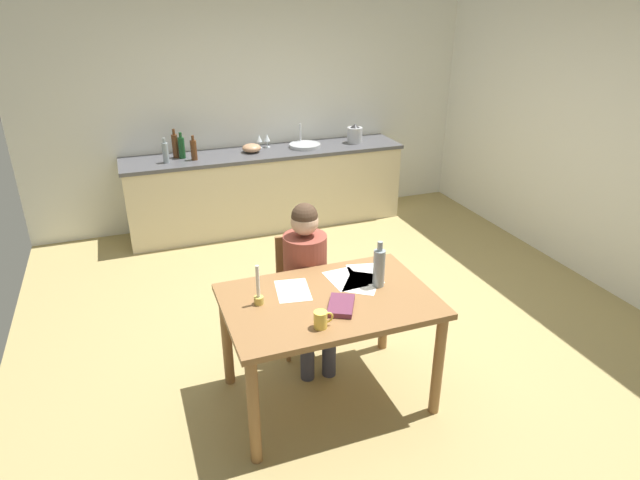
{
  "coord_description": "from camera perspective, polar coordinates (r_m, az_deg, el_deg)",
  "views": [
    {
      "loc": [
        -1.51,
        -3.6,
        2.54
      ],
      "look_at": [
        -0.22,
        -0.14,
        0.85
      ],
      "focal_mm": 30.53,
      "sensor_mm": 36.0,
      "label": 1
    }
  ],
  "objects": [
    {
      "name": "wall_back",
      "position": [
        6.5,
        -6.73,
        13.44
      ],
      "size": [
        5.2,
        0.12,
        2.6
      ],
      "primitive_type": "cube",
      "color": "silver",
      "rests_on": "ground"
    },
    {
      "name": "mixing_bowl",
      "position": [
        6.21,
        -7.18,
        9.55
      ],
      "size": [
        0.21,
        0.21,
        0.09
      ],
      "primitive_type": "ellipsoid",
      "color": "tan",
      "rests_on": "kitchen_counter"
    },
    {
      "name": "candlestick",
      "position": [
        3.37,
        -6.47,
        -5.59
      ],
      "size": [
        0.06,
        0.06,
        0.27
      ],
      "color": "gold",
      "rests_on": "dining_table"
    },
    {
      "name": "stovetop_kettle",
      "position": [
        6.58,
        3.66,
        10.99
      ],
      "size": [
        0.18,
        0.18,
        0.22
      ],
      "color": "#B7BABF",
      "rests_on": "kitchen_counter"
    },
    {
      "name": "wine_glass_near_sink",
      "position": [
        6.38,
        -5.58,
        10.59
      ],
      "size": [
        0.07,
        0.07,
        0.15
      ],
      "color": "silver",
      "rests_on": "kitchen_counter"
    },
    {
      "name": "paper_letter",
      "position": [
        3.63,
        4.43,
        -4.5
      ],
      "size": [
        0.34,
        0.36,
        0.0
      ],
      "primitive_type": "cube",
      "rotation": [
        0.0,
        0.0,
        -0.62
      ],
      "color": "white",
      "rests_on": "dining_table"
    },
    {
      "name": "wine_glass_by_kettle",
      "position": [
        6.36,
        -6.4,
        10.51
      ],
      "size": [
        0.07,
        0.07,
        0.15
      ],
      "color": "silver",
      "rests_on": "kitchen_counter"
    },
    {
      "name": "wall_right",
      "position": [
        5.6,
        28.03,
        8.96
      ],
      "size": [
        0.12,
        5.2,
        2.6
      ],
      "primitive_type": "cube",
      "color": "silver",
      "rests_on": "ground"
    },
    {
      "name": "paper_receipt",
      "position": [
        3.54,
        -2.86,
        -5.29
      ],
      "size": [
        0.26,
        0.33,
        0.0
      ],
      "primitive_type": "cube",
      "rotation": [
        0.0,
        0.0,
        -0.16
      ],
      "color": "white",
      "rests_on": "dining_table"
    },
    {
      "name": "kitchen_counter",
      "position": [
        6.38,
        -5.56,
        5.38
      ],
      "size": [
        3.17,
        0.64,
        0.9
      ],
      "color": "beige",
      "rests_on": "ground"
    },
    {
      "name": "book_magazine",
      "position": [
        3.34,
        2.22,
        -6.88
      ],
      "size": [
        0.25,
        0.29,
        0.03
      ],
      "primitive_type": "cube",
      "rotation": [
        0.0,
        0.0,
        -0.49
      ],
      "color": "#632C44",
      "rests_on": "dining_table"
    },
    {
      "name": "bottle_sauce",
      "position": [
        6.0,
        -13.1,
        9.21
      ],
      "size": [
        0.07,
        0.07,
        0.26
      ],
      "color": "#593319",
      "rests_on": "kitchen_counter"
    },
    {
      "name": "person_seated",
      "position": [
        3.95,
        -1.34,
        -3.52
      ],
      "size": [
        0.36,
        0.61,
        1.19
      ],
      "color": "brown",
      "rests_on": "ground"
    },
    {
      "name": "ground_plane",
      "position": [
        4.67,
        2.01,
        -8.67
      ],
      "size": [
        5.2,
        5.2,
        0.04
      ],
      "primitive_type": "cube",
      "color": "tan"
    },
    {
      "name": "bottle_wine_red",
      "position": [
        6.1,
        -14.31,
        9.4
      ],
      "size": [
        0.07,
        0.07,
        0.28
      ],
      "color": "#194C23",
      "rests_on": "kitchen_counter"
    },
    {
      "name": "dining_table",
      "position": [
        3.51,
        0.92,
        -7.69
      ],
      "size": [
        1.32,
        0.88,
        0.78
      ],
      "color": "olive",
      "rests_on": "ground"
    },
    {
      "name": "bottle_oil",
      "position": [
        5.97,
        -15.89,
        8.83
      ],
      "size": [
        0.06,
        0.06,
        0.26
      ],
      "color": "#8C999E",
      "rests_on": "kitchen_counter"
    },
    {
      "name": "sink_unit",
      "position": [
        6.38,
        -1.61,
        9.9
      ],
      "size": [
        0.36,
        0.36,
        0.24
      ],
      "color": "#B2B7BC",
      "rests_on": "kitchen_counter"
    },
    {
      "name": "chair_at_table",
      "position": [
        4.17,
        -1.82,
        -4.92
      ],
      "size": [
        0.44,
        0.44,
        0.87
      ],
      "color": "olive",
      "rests_on": "ground"
    },
    {
      "name": "coffee_mug",
      "position": [
        3.15,
        0.12,
        -8.33
      ],
      "size": [
        0.12,
        0.08,
        0.1
      ],
      "color": "#F2CC4C",
      "rests_on": "dining_table"
    },
    {
      "name": "paper_bill",
      "position": [
        3.74,
        4.71,
        -3.55
      ],
      "size": [
        0.27,
        0.33,
        0.0
      ],
      "primitive_type": "cube",
      "rotation": [
        0.0,
        0.0,
        -0.21
      ],
      "color": "white",
      "rests_on": "dining_table"
    },
    {
      "name": "paper_envelope",
      "position": [
        3.67,
        2.63,
        -4.11
      ],
      "size": [
        0.23,
        0.31,
        0.0
      ],
      "primitive_type": "cube",
      "rotation": [
        0.0,
        0.0,
        0.07
      ],
      "color": "white",
      "rests_on": "dining_table"
    },
    {
      "name": "wine_bottle_on_table",
      "position": [
        3.55,
        6.2,
        -2.86
      ],
      "size": [
        0.08,
        0.08,
        0.32
      ],
      "color": "#8C999E",
      "rests_on": "dining_table"
    },
    {
      "name": "bottle_vinegar",
      "position": [
        6.13,
        -14.95,
        9.54
      ],
      "size": [
        0.06,
        0.06,
        0.31
      ],
      "color": "#593319",
      "rests_on": "kitchen_counter"
    }
  ]
}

